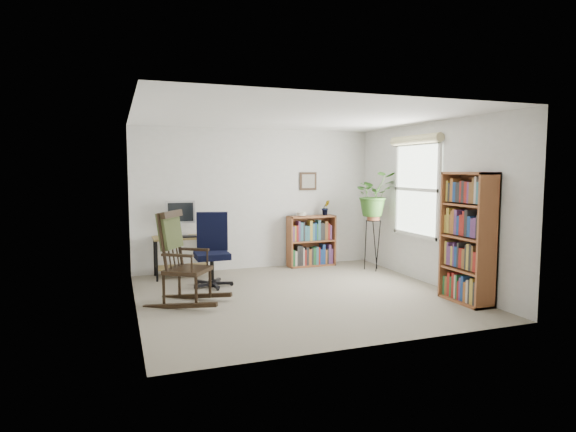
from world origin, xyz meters
name	(u,v)px	position (x,y,z in m)	size (l,w,h in m)	color
floor	(298,295)	(0.00, 0.00, 0.00)	(4.20, 4.00, 0.00)	gray
ceiling	(298,117)	(0.00, 0.00, 2.40)	(4.20, 4.00, 0.00)	white
wall_back	(257,199)	(0.00, 2.00, 1.20)	(4.20, 0.00, 2.40)	silver
wall_front	(374,223)	(0.00, -2.00, 1.20)	(4.20, 0.00, 2.40)	silver
wall_left	(133,212)	(-2.10, 0.00, 1.20)	(0.00, 4.00, 2.40)	silver
wall_right	(430,204)	(2.10, 0.00, 1.20)	(0.00, 4.00, 2.40)	silver
window	(416,190)	(2.06, 0.30, 1.40)	(0.12, 1.20, 1.50)	silver
desk	(183,257)	(-1.32, 1.70, 0.32)	(0.90, 0.49, 0.65)	olive
monitor	(181,218)	(-1.32, 1.84, 0.93)	(0.46, 0.16, 0.56)	#AFB0B4
keyboard	(183,237)	(-1.32, 1.58, 0.66)	(0.40, 0.15, 0.03)	black
office_chair	(212,249)	(-1.00, 0.90, 0.55)	(0.60, 0.60, 1.09)	black
rocking_chair	(188,257)	(-1.46, 0.08, 0.60)	(0.62, 1.04, 1.21)	black
low_bookshelf	(311,241)	(0.95, 1.82, 0.45)	(0.85, 0.28, 0.90)	brown
tall_bookshelf	(468,238)	(1.92, -1.04, 0.84)	(0.31, 0.73, 1.68)	brown
plant_stand	(373,241)	(1.80, 1.14, 0.50)	(0.28, 0.28, 0.99)	black
spider_plant	(374,173)	(1.80, 1.14, 1.65)	(1.69, 1.88, 1.46)	#326021
potted_plant_small	(326,212)	(1.23, 1.83, 0.95)	(0.13, 0.24, 0.11)	#326021
framed_picture	(308,181)	(0.95, 1.97, 1.50)	(0.32, 0.04, 0.32)	black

